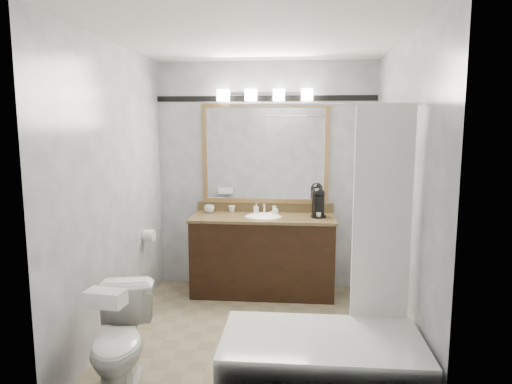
# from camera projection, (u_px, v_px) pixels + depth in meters

# --- Properties ---
(room) EXTENTS (2.42, 2.62, 2.52)m
(room) POSITION_uv_depth(u_px,v_px,m) (254.00, 193.00, 3.79)
(room) COLOR gray
(room) RESTS_ON ground
(vanity) EXTENTS (1.53, 0.58, 0.97)m
(vanity) POSITION_uv_depth(u_px,v_px,m) (263.00, 253.00, 4.91)
(vanity) COLOR black
(vanity) RESTS_ON ground
(mirror) EXTENTS (1.40, 0.04, 1.10)m
(mirror) POSITION_uv_depth(u_px,v_px,m) (265.00, 154.00, 5.02)
(mirror) COLOR #A97D4C
(mirror) RESTS_ON room
(vanity_light_bar) EXTENTS (1.02, 0.14, 0.12)m
(vanity_light_bar) POSITION_uv_depth(u_px,v_px,m) (265.00, 95.00, 4.88)
(vanity_light_bar) COLOR silver
(vanity_light_bar) RESTS_ON room
(accent_stripe) EXTENTS (2.40, 0.01, 0.06)m
(accent_stripe) POSITION_uv_depth(u_px,v_px,m) (265.00, 98.00, 4.95)
(accent_stripe) COLOR black
(accent_stripe) RESTS_ON room
(bathtub) EXTENTS (1.30, 0.75, 1.96)m
(bathtub) POSITION_uv_depth(u_px,v_px,m) (325.00, 360.00, 3.00)
(bathtub) COLOR white
(bathtub) RESTS_ON ground
(tp_roll) EXTENTS (0.11, 0.12, 0.12)m
(tp_roll) POSITION_uv_depth(u_px,v_px,m) (149.00, 236.00, 4.63)
(tp_roll) COLOR white
(tp_roll) RESTS_ON room
(toilet) EXTENTS (0.51, 0.74, 0.69)m
(toilet) POSITION_uv_depth(u_px,v_px,m) (121.00, 342.00, 3.10)
(toilet) COLOR white
(toilet) RESTS_ON ground
(tissue_box) EXTENTS (0.26, 0.16, 0.10)m
(tissue_box) POSITION_uv_depth(u_px,v_px,m) (105.00, 298.00, 2.84)
(tissue_box) COLOR white
(tissue_box) RESTS_ON toilet
(coffee_maker) EXTENTS (0.16, 0.20, 0.31)m
(coffee_maker) POSITION_uv_depth(u_px,v_px,m) (318.00, 202.00, 4.82)
(coffee_maker) COLOR black
(coffee_maker) RESTS_ON vanity
(cup_left) EXTENTS (0.13, 0.13, 0.09)m
(cup_left) POSITION_uv_depth(u_px,v_px,m) (209.00, 209.00, 5.05)
(cup_left) COLOR white
(cup_left) RESTS_ON vanity
(cup_right) EXTENTS (0.10, 0.10, 0.07)m
(cup_right) POSITION_uv_depth(u_px,v_px,m) (232.00, 209.00, 5.09)
(cup_right) COLOR white
(cup_right) RESTS_ON vanity
(soap_bottle_a) EXTENTS (0.06, 0.06, 0.11)m
(soap_bottle_a) POSITION_uv_depth(u_px,v_px,m) (256.00, 208.00, 5.02)
(soap_bottle_a) COLOR white
(soap_bottle_a) RESTS_ON vanity
(soap_bottle_b) EXTENTS (0.09, 0.09, 0.09)m
(soap_bottle_b) POSITION_uv_depth(u_px,v_px,m) (275.00, 210.00, 4.97)
(soap_bottle_b) COLOR white
(soap_bottle_b) RESTS_ON vanity
(soap_bar) EXTENTS (0.09, 0.06, 0.03)m
(soap_bar) POSITION_uv_depth(u_px,v_px,m) (273.00, 213.00, 4.96)
(soap_bar) COLOR beige
(soap_bar) RESTS_ON vanity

